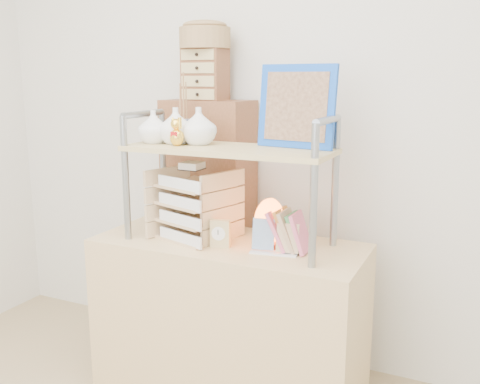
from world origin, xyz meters
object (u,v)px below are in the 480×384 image
object	(u,v)px
cabinet	(209,229)
salt_lamp	(270,222)
desk	(229,321)
letter_tray	(193,208)

from	to	relation	value
cabinet	salt_lamp	distance (m)	0.63
cabinet	desk	bearing A→B (deg)	-48.19
desk	letter_tray	bearing A→B (deg)	-175.70
desk	cabinet	bearing A→B (deg)	128.87
salt_lamp	desk	bearing A→B (deg)	-174.64
letter_tray	salt_lamp	bearing A→B (deg)	4.86
letter_tray	salt_lamp	size ratio (longest dim) A/B	1.65
desk	cabinet	world-z (taller)	cabinet
cabinet	letter_tray	bearing A→B (deg)	-68.52
letter_tray	salt_lamp	xyz separation A→B (m)	(0.36, 0.03, -0.03)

